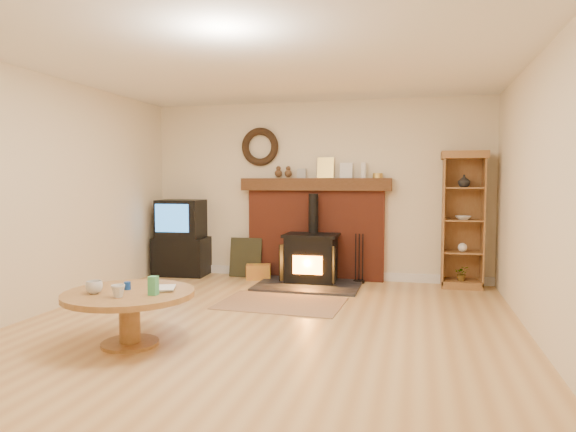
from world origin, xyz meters
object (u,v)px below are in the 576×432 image
(tv_unit, at_px, (182,239))
(curio_cabinet, at_px, (463,220))
(wood_stove, at_px, (311,260))
(coffee_table, at_px, (129,302))

(tv_unit, xyz_separation_m, curio_cabinet, (4.09, 0.08, 0.37))
(wood_stove, relative_size, coffee_table, 1.23)
(wood_stove, relative_size, tv_unit, 1.22)
(coffee_table, bearing_deg, tv_unit, 108.11)
(tv_unit, distance_m, curio_cabinet, 4.11)
(wood_stove, bearing_deg, coffee_table, -108.46)
(wood_stove, relative_size, curio_cabinet, 0.76)
(wood_stove, xyz_separation_m, curio_cabinet, (2.03, 0.28, 0.58))
(curio_cabinet, bearing_deg, wood_stove, -172.09)
(coffee_table, bearing_deg, wood_stove, 71.54)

